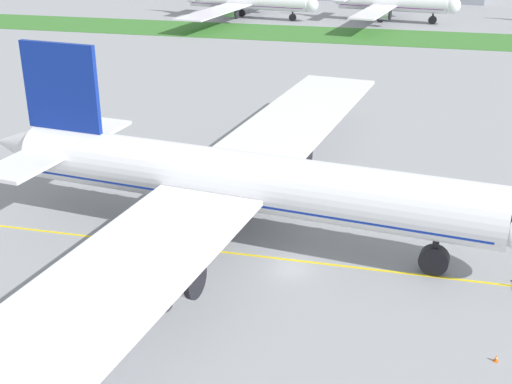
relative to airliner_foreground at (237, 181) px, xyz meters
The scene contains 9 objects.
ground_plane 10.29m from the airliner_foreground, 36.01° to the right, with size 600.00×600.00×0.00m, color gray.
apron_taxi_line 9.67m from the airliner_foreground, 26.15° to the right, with size 280.00×0.36×0.01m, color yellow.
grass_median_strip 119.96m from the airliner_foreground, 86.86° to the left, with size 320.00×24.00×0.10m, color #38722D.
airliner_foreground is the anchor object (origin of this frame).
ground_crew_wingwalker_port 11.85m from the airliner_foreground, behind, with size 0.46×0.49×1.65m.
ground_crew_marshaller_front 19.76m from the airliner_foreground, 112.14° to the right, with size 0.34×0.59×1.72m.
traffic_cone_port_wing 29.03m from the airliner_foreground, 31.82° to the right, with size 0.36×0.36×0.58m.
parked_airliner_far_left 146.90m from the airliner_foreground, 104.16° to the left, with size 45.09×72.59×14.06m.
parked_airliner_far_centre 146.07m from the airliner_foreground, 87.32° to the left, with size 39.88×61.85×15.76m.
Camera 1 is at (9.85, -54.63, 31.48)m, focal length 47.15 mm.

